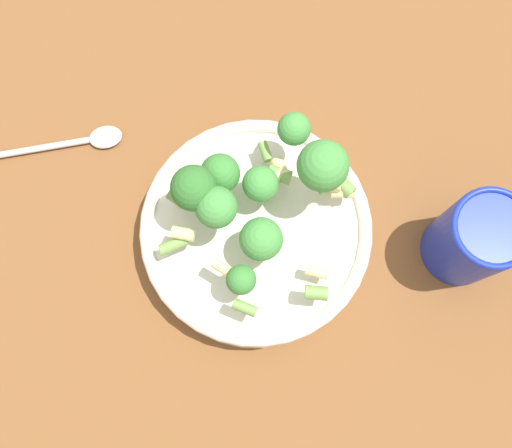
{
  "coord_description": "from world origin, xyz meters",
  "views": [
    {
      "loc": [
        -0.13,
        -0.02,
        0.62
      ],
      "look_at": [
        0.0,
        0.0,
        0.06
      ],
      "focal_mm": 42.0,
      "sensor_mm": 36.0,
      "label": 1
    }
  ],
  "objects": [
    {
      "name": "pasta_salad",
      "position": [
        0.02,
        0.0,
        0.09
      ],
      "size": [
        0.19,
        0.18,
        0.1
      ],
      "color": "#8CB766",
      "rests_on": "bowl"
    },
    {
      "name": "ground_plane",
      "position": [
        0.0,
        0.0,
        0.0
      ],
      "size": [
        3.0,
        3.0,
        0.0
      ],
      "primitive_type": "plane",
      "color": "brown"
    },
    {
      "name": "spoon",
      "position": [
        0.08,
        0.22,
        0.01
      ],
      "size": [
        0.07,
        0.18,
        0.01
      ],
      "rotation": [
        0.0,
        0.0,
        11.3
      ],
      "color": "silver",
      "rests_on": "ground_plane"
    },
    {
      "name": "bowl",
      "position": [
        0.0,
        0.0,
        0.02
      ],
      "size": [
        0.23,
        0.23,
        0.04
      ],
      "color": "silver",
      "rests_on": "ground_plane"
    },
    {
      "name": "cup",
      "position": [
        0.01,
        -0.21,
        0.05
      ],
      "size": [
        0.08,
        0.08,
        0.1
      ],
      "color": "#192DAD",
      "rests_on": "ground_plane"
    }
  ]
}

